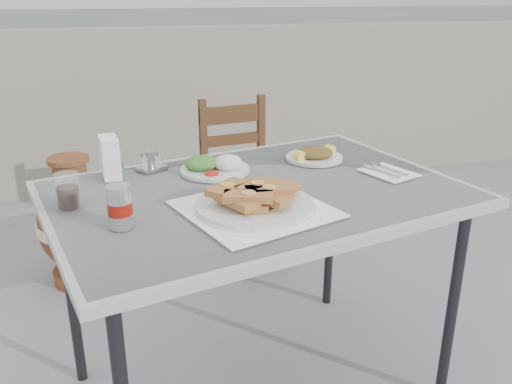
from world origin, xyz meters
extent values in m
cylinder|color=black|center=(0.66, -0.18, 0.39)|extent=(0.04, 0.04, 0.79)
cylinder|color=black|center=(-0.68, 0.25, 0.39)|extent=(0.04, 0.04, 0.79)
cylinder|color=black|center=(0.47, 0.55, 0.39)|extent=(0.04, 0.04, 0.79)
cube|color=white|center=(-0.01, 0.03, 0.81)|extent=(1.56, 1.24, 0.03)
cube|color=white|center=(-0.01, 0.03, 0.83)|extent=(1.50, 1.18, 0.01)
cube|color=white|center=(-0.07, -0.14, 0.84)|extent=(0.53, 0.53, 0.00)
cylinder|color=silver|center=(-0.07, -0.14, 0.85)|extent=(0.36, 0.36, 0.02)
cylinder|color=silver|center=(-0.07, -0.14, 0.84)|extent=(0.38, 0.38, 0.01)
cylinder|color=silver|center=(-0.12, 0.24, 0.84)|extent=(0.26, 0.26, 0.01)
ellipsoid|color=silver|center=(-0.08, 0.23, 0.87)|extent=(0.10, 0.10, 0.06)
ellipsoid|color=#2C7020|center=(-0.17, 0.25, 0.87)|extent=(0.13, 0.12, 0.05)
cylinder|color=red|center=(-0.15, 0.17, 0.85)|extent=(0.05, 0.05, 0.01)
cylinder|color=silver|center=(0.29, 0.30, 0.84)|extent=(0.23, 0.23, 0.01)
ellipsoid|color=#1E6E1B|center=(0.29, 0.30, 0.86)|extent=(0.15, 0.14, 0.04)
cylinder|color=yellow|center=(0.21, 0.27, 0.86)|extent=(0.05, 0.04, 0.04)
cylinder|color=yellow|center=(0.36, 0.32, 0.86)|extent=(0.05, 0.04, 0.04)
cylinder|color=silver|center=(-0.47, -0.18, 0.90)|extent=(0.07, 0.07, 0.12)
cylinder|color=#A6180B|center=(-0.47, -0.18, 0.89)|extent=(0.07, 0.07, 0.04)
cylinder|color=#B5B6BC|center=(-0.47, -0.18, 0.96)|extent=(0.06, 0.06, 0.00)
cylinder|color=white|center=(-0.62, 0.02, 0.89)|extent=(0.07, 0.07, 0.11)
cylinder|color=black|center=(-0.62, 0.02, 0.87)|extent=(0.07, 0.07, 0.06)
cube|color=white|center=(-0.49, 0.28, 0.91)|extent=(0.07, 0.13, 0.15)
cube|color=#175DB2|center=(-0.46, 0.28, 0.90)|extent=(0.03, 0.06, 0.08)
cube|color=#B5B6BC|center=(-0.35, 0.33, 0.84)|extent=(0.13, 0.12, 0.01)
cylinder|color=white|center=(-0.38, 0.31, 0.88)|extent=(0.02, 0.02, 0.06)
cylinder|color=white|center=(-0.32, 0.31, 0.88)|extent=(0.02, 0.02, 0.06)
cylinder|color=#B5B6BC|center=(-0.35, 0.35, 0.87)|extent=(0.03, 0.03, 0.05)
cube|color=white|center=(0.49, 0.07, 0.84)|extent=(0.20, 0.23, 0.00)
cube|color=#B5B6BC|center=(0.47, 0.07, 0.84)|extent=(0.06, 0.14, 0.00)
ellipsoid|color=#B5B6BC|center=(0.44, 0.15, 0.84)|extent=(0.04, 0.05, 0.01)
cube|color=#B5B6BC|center=(0.51, 0.08, 0.84)|extent=(0.06, 0.14, 0.00)
cube|color=#B5B6BC|center=(0.48, 0.16, 0.84)|extent=(0.04, 0.05, 0.00)
cube|color=#3B2610|center=(0.03, 0.89, 0.22)|extent=(0.04, 0.04, 0.43)
cube|color=#3B2610|center=(0.37, 0.94, 0.22)|extent=(0.04, 0.04, 0.43)
cube|color=#3B2610|center=(-0.02, 1.24, 0.22)|extent=(0.04, 0.04, 0.43)
cube|color=#3B2610|center=(0.32, 1.29, 0.22)|extent=(0.04, 0.04, 0.43)
cube|color=maroon|center=(0.18, 1.09, 0.45)|extent=(0.46, 0.46, 0.05)
cube|color=#3B2610|center=(-0.02, 1.24, 0.67)|extent=(0.04, 0.04, 0.48)
cube|color=#3B2610|center=(0.32, 1.29, 0.67)|extent=(0.04, 0.04, 0.48)
cube|color=#3B2610|center=(0.15, 1.26, 0.81)|extent=(0.38, 0.08, 0.10)
cube|color=#3B2610|center=(0.15, 1.26, 0.67)|extent=(0.38, 0.08, 0.06)
cylinder|color=brown|center=(-0.72, 1.07, 0.04)|extent=(0.30, 0.30, 0.07)
ellipsoid|color=brown|center=(-0.72, 1.07, 0.32)|extent=(0.39, 0.39, 0.49)
cylinder|color=beige|center=(-0.72, 1.07, 0.32)|extent=(0.39, 0.39, 0.06)
cylinder|color=brown|center=(-0.72, 1.07, 0.59)|extent=(0.17, 0.17, 0.15)
cylinder|color=brown|center=(-0.72, 1.07, 0.68)|extent=(0.20, 0.20, 0.02)
cube|color=gray|center=(0.00, 2.50, 0.60)|extent=(6.00, 0.25, 1.20)
camera|label=1|loc=(-0.44, -1.64, 1.48)|focal=38.00mm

